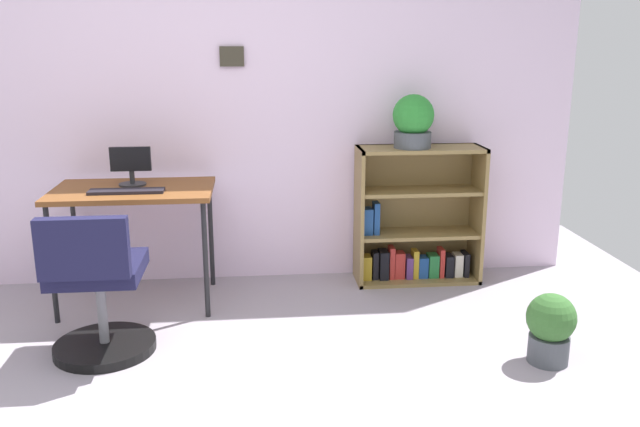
{
  "coord_description": "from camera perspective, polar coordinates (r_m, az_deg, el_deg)",
  "views": [
    {
      "loc": [
        0.46,
        -2.22,
        1.58
      ],
      "look_at": [
        0.79,
        1.12,
        0.69
      ],
      "focal_mm": 37.22,
      "sensor_mm": 36.0,
      "label": 1
    }
  ],
  "objects": [
    {
      "name": "bookshelf_low",
      "position": [
        4.47,
        8.16,
        -0.71
      ],
      "size": [
        0.82,
        0.3,
        0.91
      ],
      "color": "olive",
      "rests_on": "ground_plane"
    },
    {
      "name": "potted_plant_floor",
      "position": [
        3.54,
        19.2,
        -9.16
      ],
      "size": [
        0.25,
        0.25,
        0.36
      ],
      "color": "#474C51",
      "rests_on": "ground_plane"
    },
    {
      "name": "office_chair",
      "position": [
        3.53,
        -18.57,
        -6.57
      ],
      "size": [
        0.52,
        0.55,
        0.79
      ],
      "color": "black",
      "rests_on": "ground_plane"
    },
    {
      "name": "keyboard",
      "position": [
        3.97,
        -16.3,
        1.86
      ],
      "size": [
        0.43,
        0.11,
        0.02
      ],
      "primitive_type": "cube",
      "color": "black",
      "rests_on": "desk"
    },
    {
      "name": "monitor",
      "position": [
        4.13,
        -15.93,
        3.91
      ],
      "size": [
        0.24,
        0.16,
        0.24
      ],
      "color": "#262628",
      "rests_on": "desk"
    },
    {
      "name": "potted_plant_on_shelf",
      "position": [
        4.28,
        8.01,
        7.87
      ],
      "size": [
        0.26,
        0.26,
        0.34
      ],
      "color": "#474C51",
      "rests_on": "bookshelf_low"
    },
    {
      "name": "wall_back",
      "position": [
        4.41,
        -11.85,
        9.75
      ],
      "size": [
        5.2,
        0.12,
        2.43
      ],
      "color": "silver",
      "rests_on": "ground_plane"
    },
    {
      "name": "desk",
      "position": [
        4.09,
        -15.75,
        1.28
      ],
      "size": [
        0.94,
        0.61,
        0.72
      ],
      "color": "brown",
      "rests_on": "ground_plane"
    }
  ]
}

